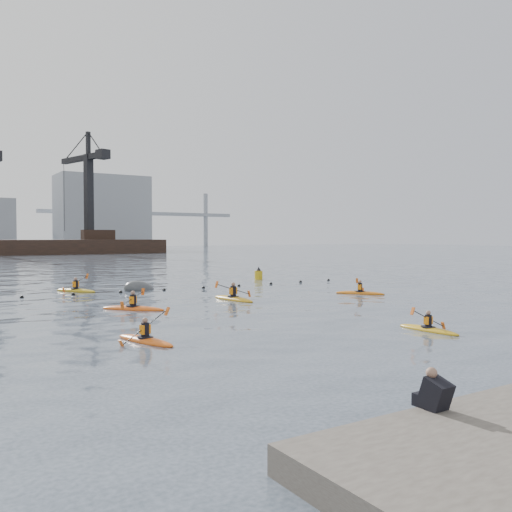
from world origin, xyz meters
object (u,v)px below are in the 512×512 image
object	(u,v)px
kayaker_2	(133,308)
kayaker_3	(233,298)
kayaker_1	(428,329)
nav_buoy	(259,275)
kayaker_0	(145,339)
kayaker_5	(76,290)
kayaker_4	(360,293)
mooring_buoy	(140,290)

from	to	relation	value
kayaker_2	kayaker_3	size ratio (longest dim) A/B	0.81
kayaker_1	nav_buoy	distance (m)	26.49
kayaker_0	kayaker_3	distance (m)	12.86
kayaker_0	kayaker_2	distance (m)	8.67
kayaker_2	kayaker_5	world-z (taller)	kayaker_5
kayaker_4	mooring_buoy	bearing A→B (deg)	-79.24
kayaker_1	kayaker_4	xyz separation A→B (m)	(7.32, 11.56, 0.01)
kayaker_3	kayaker_5	distance (m)	11.89
kayaker_3	nav_buoy	xyz separation A→B (m)	(9.51, 12.07, 0.27)
kayaker_2	kayaker_4	bearing A→B (deg)	-44.51
kayaker_4	kayaker_0	bearing A→B (deg)	-12.10
kayaker_2	kayaker_4	world-z (taller)	kayaker_4
kayaker_1	kayaker_5	world-z (taller)	kayaker_5
kayaker_3	mooring_buoy	distance (m)	9.11
kayaker_0	kayaker_1	size ratio (longest dim) A/B	1.08
kayaker_2	kayaker_5	distance (m)	10.94
kayaker_1	kayaker_5	xyz separation A→B (m)	(-7.69, 23.05, 0.02)
kayaker_3	kayaker_5	xyz separation A→B (m)	(-6.47, 9.97, -0.01)
kayaker_1	nav_buoy	xyz separation A→B (m)	(8.30, 25.15, 0.29)
nav_buoy	kayaker_0	bearing A→B (deg)	-130.81
kayaker_5	nav_buoy	xyz separation A→B (m)	(15.99, 2.10, 0.28)
kayaker_1	kayaker_2	xyz separation A→B (m)	(-7.60, 12.11, 0.02)
kayaker_3	nav_buoy	size ratio (longest dim) A/B	2.95
mooring_buoy	nav_buoy	size ratio (longest dim) A/B	1.96
kayaker_0	kayaker_4	world-z (taller)	kayaker_0
kayaker_0	nav_buoy	xyz separation A→B (m)	(18.43, 21.34, 0.29)
kayaker_4	kayaker_3	bearing A→B (deg)	-46.15
kayaker_3	nav_buoy	distance (m)	15.37
kayaker_3	kayaker_0	bearing A→B (deg)	-139.56
kayaker_0	kayaker_4	xyz separation A→B (m)	(17.45, 7.75, 0.00)
nav_buoy	kayaker_2	bearing A→B (deg)	-140.64
kayaker_1	kayaker_2	size ratio (longest dim) A/B	0.95
mooring_buoy	kayaker_1	bearing A→B (deg)	-80.53
kayaker_0	kayaker_5	bearing A→B (deg)	67.56
kayaker_2	kayaker_5	xyz separation A→B (m)	(-0.08, 10.94, -0.00)
kayaker_0	kayaker_3	size ratio (longest dim) A/B	0.83
kayaker_2	kayaker_3	bearing A→B (deg)	-33.76
kayaker_5	nav_buoy	world-z (taller)	kayaker_5
kayaker_4	kayaker_5	world-z (taller)	kayaker_5
kayaker_1	kayaker_4	size ratio (longest dim) A/B	0.97
kayaker_0	mooring_buoy	bearing A→B (deg)	55.04
kayaker_0	kayaker_3	xyz separation A→B (m)	(8.92, 9.27, 0.02)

